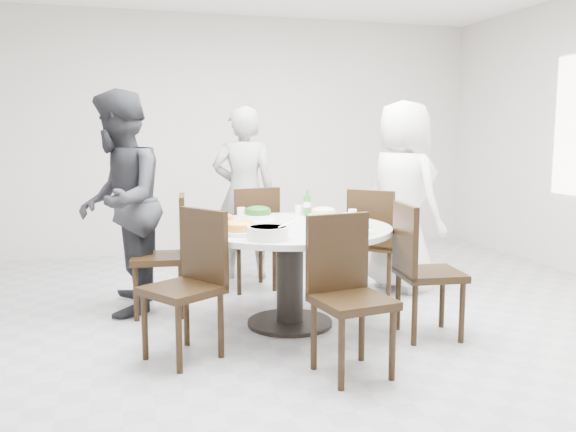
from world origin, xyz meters
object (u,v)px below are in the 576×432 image
object	(u,v)px
chair_sw	(182,286)
chair_s	(353,297)
dining_table	(290,276)
chair_n	(250,238)
diner_right	(403,196)
diner_middle	(244,193)
beverage_bottle	(307,203)
chair_se	(430,271)
chair_nw	(159,255)
chair_ne	(377,242)
soup_bowl	(268,233)
rice_bowl	(350,226)
diner_left	(119,203)

from	to	relation	value
chair_sw	chair_s	bearing A→B (deg)	27.14
dining_table	chair_n	xyz separation A→B (m)	(-0.05, 1.12, 0.10)
diner_right	diner_middle	world-z (taller)	diner_right
dining_table	diner_right	size ratio (longest dim) A/B	0.87
dining_table	beverage_bottle	distance (m)	0.77
chair_se	beverage_bottle	distance (m)	1.24
diner_middle	diner_right	bearing A→B (deg)	162.34
dining_table	diner_middle	xyz separation A→B (m)	(-0.01, 1.55, 0.47)
chair_n	chair_nw	xyz separation A→B (m)	(-0.87, -0.56, 0.00)
chair_ne	chair_n	size ratio (longest dim) A/B	1.00
chair_se	diner_middle	size ratio (longest dim) A/B	0.56
chair_sw	soup_bowl	size ratio (longest dim) A/B	3.49
chair_se	rice_bowl	xyz separation A→B (m)	(-0.57, 0.10, 0.33)
chair_sw	diner_left	xyz separation A→B (m)	(-0.35, 1.16, 0.41)
soup_bowl	chair_nw	bearing A→B (deg)	121.14
chair_sw	rice_bowl	xyz separation A→B (m)	(1.15, 0.04, 0.33)
chair_s	chair_se	xyz separation A→B (m)	(0.79, 0.49, 0.00)
chair_sw	rice_bowl	bearing A→B (deg)	59.43
chair_nw	chair_s	distance (m)	1.87
dining_table	chair_se	world-z (taller)	chair_se
chair_ne	chair_se	xyz separation A→B (m)	(-0.11, -1.13, 0.00)
dining_table	beverage_bottle	world-z (taller)	beverage_bottle
chair_sw	diner_right	world-z (taller)	diner_right
chair_se	soup_bowl	bearing A→B (deg)	95.27
chair_ne	soup_bowl	bearing A→B (deg)	83.88
chair_ne	chair_s	bearing A→B (deg)	104.54
diner_left	chair_ne	bearing A→B (deg)	95.40
diner_middle	rice_bowl	bearing A→B (deg)	114.10
diner_right	soup_bowl	size ratio (longest dim) A/B	6.32
chair_se	diner_middle	bearing A→B (deg)	30.61
chair_n	rice_bowl	xyz separation A→B (m)	(0.35, -1.54, 0.33)
chair_sw	chair_s	world-z (taller)	same
chair_se	chair_n	bearing A→B (deg)	36.93
dining_table	chair_s	xyz separation A→B (m)	(0.09, -1.02, 0.10)
dining_table	diner_middle	distance (m)	1.62
chair_n	rice_bowl	world-z (taller)	chair_n
chair_sw	chair_ne	bearing A→B (deg)	87.64
diner_middle	beverage_bottle	distance (m)	1.08
diner_right	beverage_bottle	xyz separation A→B (m)	(-0.98, -0.20, -0.00)
chair_nw	diner_left	world-z (taller)	diner_left
chair_sw	diner_middle	distance (m)	2.22
chair_ne	beverage_bottle	xyz separation A→B (m)	(-0.68, -0.09, 0.38)
soup_bowl	beverage_bottle	bearing A→B (deg)	59.17
dining_table	chair_ne	distance (m)	1.16
diner_right	rice_bowl	world-z (taller)	diner_right
diner_right	dining_table	bearing A→B (deg)	101.25
rice_bowl	chair_ne	bearing A→B (deg)	56.56
chair_ne	diner_left	world-z (taller)	diner_left
chair_n	soup_bowl	world-z (taller)	chair_n
chair_n	chair_nw	distance (m)	1.03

